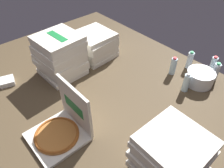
# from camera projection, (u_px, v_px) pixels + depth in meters

# --- Properties ---
(ground_plane) EXTENTS (3.20, 2.40, 0.02)m
(ground_plane) POSITION_uv_depth(u_px,v_px,m) (102.00, 99.00, 2.05)
(ground_plane) COLOR #4C3D28
(open_pizza_box) EXTENTS (0.40, 0.41, 0.42)m
(open_pizza_box) POSITION_uv_depth(u_px,v_px,m) (62.00, 127.00, 1.68)
(open_pizza_box) COLOR silver
(open_pizza_box) RESTS_ON ground_plane
(pizza_stack_right_near) EXTENTS (0.43, 0.43, 0.29)m
(pizza_stack_right_near) POSITION_uv_depth(u_px,v_px,m) (94.00, 45.00, 2.49)
(pizza_stack_right_near) COLOR silver
(pizza_stack_right_near) RESTS_ON ground_plane
(pizza_stack_left_mid) EXTENTS (0.42, 0.43, 0.34)m
(pizza_stack_left_mid) POSITION_uv_depth(u_px,v_px,m) (171.00, 156.00, 1.40)
(pizza_stack_left_mid) COLOR silver
(pizza_stack_left_mid) RESTS_ON ground_plane
(pizza_stack_right_mid) EXTENTS (0.45, 0.46, 0.44)m
(pizza_stack_right_mid) POSITION_uv_depth(u_px,v_px,m) (60.00, 56.00, 2.19)
(pizza_stack_right_mid) COLOR silver
(pizza_stack_right_mid) RESTS_ON ground_plane
(ice_bucket) EXTENTS (0.27, 0.27, 0.14)m
(ice_bucket) POSITION_uv_depth(u_px,v_px,m) (200.00, 78.00, 2.16)
(ice_bucket) COLOR #B7BABF
(ice_bucket) RESTS_ON ground_plane
(water_bottle_0) EXTENTS (0.06, 0.06, 0.20)m
(water_bottle_0) POSITION_uv_depth(u_px,v_px,m) (190.00, 60.00, 2.34)
(water_bottle_0) COLOR silver
(water_bottle_0) RESTS_ON ground_plane
(water_bottle_1) EXTENTS (0.06, 0.06, 0.20)m
(water_bottle_1) POSITION_uv_depth(u_px,v_px,m) (173.00, 66.00, 2.26)
(water_bottle_1) COLOR silver
(water_bottle_1) RESTS_ON ground_plane
(water_bottle_2) EXTENTS (0.06, 0.06, 0.20)m
(water_bottle_2) POSITION_uv_depth(u_px,v_px,m) (213.00, 65.00, 2.28)
(water_bottle_2) COLOR silver
(water_bottle_2) RESTS_ON ground_plane
(water_bottle_3) EXTENTS (0.06, 0.06, 0.20)m
(water_bottle_3) POSITION_uv_depth(u_px,v_px,m) (186.00, 83.00, 2.06)
(water_bottle_3) COLOR silver
(water_bottle_3) RESTS_ON ground_plane
(water_bottle_4) EXTENTS (0.06, 0.06, 0.20)m
(water_bottle_4) POSITION_uv_depth(u_px,v_px,m) (216.00, 72.00, 2.19)
(water_bottle_4) COLOR silver
(water_bottle_4) RESTS_ON ground_plane
(napkin_pile) EXTENTS (0.17, 0.17, 0.05)m
(napkin_pile) POSITION_uv_depth(u_px,v_px,m) (7.00, 81.00, 2.19)
(napkin_pile) COLOR white
(napkin_pile) RESTS_ON ground_plane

